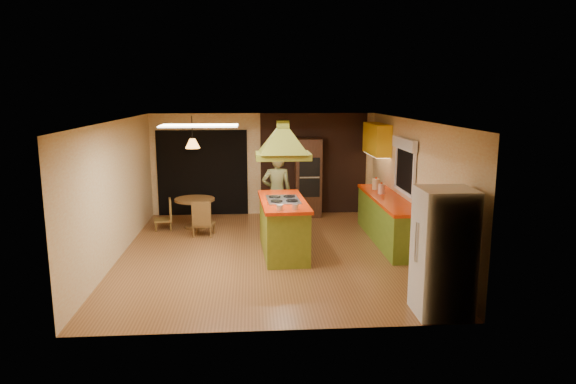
{
  "coord_description": "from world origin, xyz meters",
  "views": [
    {
      "loc": [
        -0.29,
        -9.35,
        3.0
      ],
      "look_at": [
        0.39,
        0.12,
        1.15
      ],
      "focal_mm": 32.0,
      "sensor_mm": 36.0,
      "label": 1
    }
  ],
  "objects": [
    {
      "name": "chair_left",
      "position": [
        -2.27,
        1.86,
        0.34
      ],
      "size": [
        0.44,
        0.44,
        0.69
      ],
      "primitive_type": null,
      "rotation": [
        0.0,
        0.0,
        -1.38
      ],
      "color": "brown",
      "rests_on": "ground"
    },
    {
      "name": "kitchen_island",
      "position": [
        0.29,
        0.02,
        0.52
      ],
      "size": [
        0.92,
        2.09,
        1.04
      ],
      "rotation": [
        0.0,
        0.0,
        0.05
      ],
      "color": "olive",
      "rests_on": "ground"
    },
    {
      "name": "dining_table",
      "position": [
        -1.57,
        1.96,
        0.47
      ],
      "size": [
        0.89,
        0.89,
        0.67
      ],
      "rotation": [
        0.0,
        0.0,
        -0.29
      ],
      "color": "brown",
      "rests_on": "ground"
    },
    {
      "name": "nook_opening",
      "position": [
        -1.5,
        3.23,
        1.05
      ],
      "size": [
        2.2,
        0.03,
        2.1
      ],
      "primitive_type": "cube",
      "color": "black",
      "rests_on": "ground"
    },
    {
      "name": "brick_panel",
      "position": [
        1.25,
        3.23,
        1.25
      ],
      "size": [
        2.64,
        0.03,
        2.5
      ],
      "primitive_type": "cube",
      "color": "#381E14",
      "rests_on": "ground"
    },
    {
      "name": "range_hood",
      "position": [
        0.29,
        0.02,
        2.25
      ],
      "size": [
        1.01,
        0.73,
        0.79
      ],
      "rotation": [
        0.0,
        0.0,
        0.01
      ],
      "color": "olive",
      "rests_on": "ceiling_plane"
    },
    {
      "name": "pendant_lamp",
      "position": [
        -1.57,
        1.96,
        1.9
      ],
      "size": [
        0.32,
        0.32,
        0.21
      ],
      "primitive_type": "cone",
      "rotation": [
        0.0,
        0.0,
        -0.01
      ],
      "color": "#FF9E3F",
      "rests_on": "ceiling_plane"
    },
    {
      "name": "ceiling_plane",
      "position": [
        0.0,
        0.0,
        2.5
      ],
      "size": [
        6.5,
        6.5,
        0.0
      ],
      "primitive_type": "plane",
      "rotation": [
        3.14,
        0.0,
        0.0
      ],
      "color": "silver",
      "rests_on": "room_walls"
    },
    {
      "name": "wall_oven",
      "position": [
        1.08,
        2.95,
        0.95
      ],
      "size": [
        0.65,
        0.62,
        1.91
      ],
      "rotation": [
        0.0,
        0.0,
        -0.03
      ],
      "color": "#462616",
      "rests_on": "ground"
    },
    {
      "name": "ground",
      "position": [
        0.0,
        0.0,
        0.0
      ],
      "size": [
        6.5,
        6.5,
        0.0
      ],
      "primitive_type": "plane",
      "color": "brown",
      "rests_on": "ground"
    },
    {
      "name": "canister_large",
      "position": [
        2.4,
        1.45,
        1.04
      ],
      "size": [
        0.17,
        0.17,
        0.23
      ],
      "primitive_type": "cylinder",
      "rotation": [
        0.0,
        0.0,
        -0.08
      ],
      "color": "beige",
      "rests_on": "right_counter"
    },
    {
      "name": "right_counter",
      "position": [
        2.45,
        0.6,
        0.46
      ],
      "size": [
        0.62,
        3.05,
        0.92
      ],
      "color": "olive",
      "rests_on": "ground"
    },
    {
      "name": "room_walls",
      "position": [
        0.0,
        0.0,
        1.25
      ],
      "size": [
        5.5,
        6.5,
        6.5
      ],
      "color": "beige",
      "rests_on": "ground"
    },
    {
      "name": "refrigerator",
      "position": [
        2.28,
        -2.88,
        0.88
      ],
      "size": [
        0.73,
        0.69,
        1.75
      ],
      "primitive_type": "cube",
      "rotation": [
        0.0,
        0.0,
        -0.01
      ],
      "color": "white",
      "rests_on": "ground"
    },
    {
      "name": "chair_near",
      "position": [
        -1.32,
        1.31,
        0.39
      ],
      "size": [
        0.48,
        0.48,
        0.77
      ],
      "primitive_type": null,
      "rotation": [
        0.0,
        0.0,
        3.01
      ],
      "color": "brown",
      "rests_on": "ground"
    },
    {
      "name": "upper_cabinets",
      "position": [
        2.57,
        2.2,
        1.95
      ],
      "size": [
        0.34,
        1.4,
        0.7
      ],
      "primitive_type": "cube",
      "color": "yellow",
      "rests_on": "room_walls"
    },
    {
      "name": "window_right",
      "position": [
        2.7,
        0.4,
        1.77
      ],
      "size": [
        0.12,
        1.35,
        1.06
      ],
      "color": "black",
      "rests_on": "room_walls"
    },
    {
      "name": "canister_medium",
      "position": [
        2.4,
        0.98,
        1.02
      ],
      "size": [
        0.15,
        0.15,
        0.2
      ],
      "primitive_type": "cylinder",
      "rotation": [
        0.0,
        0.0,
        -0.05
      ],
      "color": "beige",
      "rests_on": "right_counter"
    },
    {
      "name": "canister_small",
      "position": [
        2.4,
        1.49,
        1.01
      ],
      "size": [
        0.15,
        0.15,
        0.17
      ],
      "primitive_type": "cylinder",
      "rotation": [
        0.0,
        0.0,
        0.24
      ],
      "color": "beige",
      "rests_on": "right_counter"
    },
    {
      "name": "fluor_panel",
      "position": [
        -1.1,
        -1.2,
        2.48
      ],
      "size": [
        1.2,
        0.6,
        0.03
      ],
      "primitive_type": "cube",
      "color": "white",
      "rests_on": "ceiling_plane"
    },
    {
      "name": "man",
      "position": [
        0.24,
        1.39,
        0.88
      ],
      "size": [
        0.67,
        0.47,
        1.76
      ],
      "primitive_type": "imported",
      "rotation": [
        0.0,
        0.0,
        3.21
      ],
      "color": "brown",
      "rests_on": "ground"
    }
  ]
}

